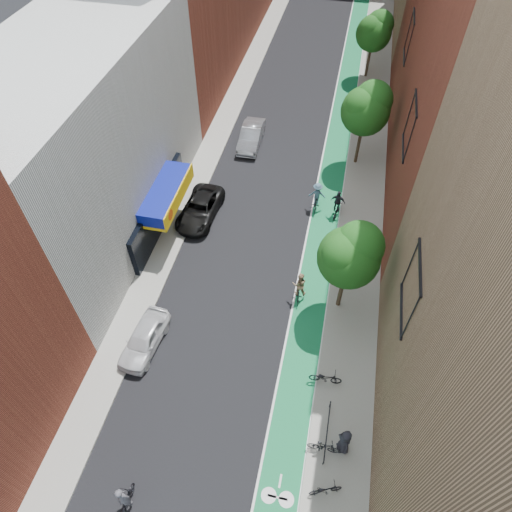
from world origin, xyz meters
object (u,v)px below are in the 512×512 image
Objects in this scene: cyclist_lead at (125,502)px; pedestrian at (345,441)px; cyclist_lane_far at (317,198)px; parked_car_silver at (251,136)px; cyclist_lane_near at (299,288)px; cyclist_lane_mid at (337,206)px; parked_car_black at (200,209)px; parked_car_white at (144,339)px.

cyclist_lead is 1.21× the size of pedestrian.
cyclist_lead is at bearing 72.03° from cyclist_lane_far.
cyclist_lane_far is 16.83m from pedestrian.
parked_car_silver is 15.90m from cyclist_lane_near.
cyclist_lead is at bearing 79.90° from cyclist_lane_mid.
cyclist_lane_near is at bearing -176.73° from pedestrian.
pedestrian is at bearing 105.75° from cyclist_lane_mid.
parked_car_white is at bearing -86.45° from parked_car_black.
cyclist_lane_near is (7.78, 5.07, 0.25)m from parked_car_white.
cyclist_lane_mid is 0.97× the size of cyclist_lane_far.
parked_car_white is at bearing 56.41° from cyclist_lane_far.
cyclist_lane_mid is at bearing 160.98° from cyclist_lane_far.
cyclist_lane_far is (6.20, -6.54, 0.18)m from parked_car_silver.
cyclist_lane_near is (5.60, 12.87, 0.21)m from cyclist_lead.
parked_car_white is at bearing -77.46° from cyclist_lead.
cyclist_lane_mid is at bearing 16.58° from parked_car_black.
parked_car_silver is 24.95m from pedestrian.
parked_car_silver is at bearing -91.84° from cyclist_lead.
cyclist_lane_mid is (9.30, 2.17, 0.12)m from parked_car_black.
parked_car_black is at bearing -101.27° from parked_car_silver.
parked_car_black is at bearing 95.28° from parked_car_white.
cyclist_lane_mid is 16.17m from pedestrian.
cyclist_lane_mid is (7.70, -6.97, 0.05)m from parked_car_silver.
cyclist_lane_near is 7.81m from cyclist_lane_mid.
parked_car_silver is at bearing 83.50° from parked_car_black.
parked_car_silver is 2.12× the size of cyclist_lead.
parked_car_silver is at bearing -74.67° from cyclist_lane_near.
pedestrian is at bearing -47.65° from parked_car_black.
cyclist_lane_far is at bearing -108.05° from cyclist_lead.
cyclist_lane_near reaches higher than pedestrian.
cyclist_lane_mid is at bearing -112.17° from cyclist_lead.
parked_car_black is 2.75× the size of pedestrian.
parked_car_silver is 10.39m from cyclist_lane_mid.
cyclist_lead is at bearing -90.09° from parked_car_silver.
pedestrian reaches higher than parked_car_silver.
cyclist_lead is 1.03× the size of cyclist_lane_near.
parked_car_black is at bearing -42.76° from cyclist_lane_near.
cyclist_lane_far reaches higher than pedestrian.
parked_car_black is 2.35× the size of cyclist_lane_near.
cyclist_lane_near is (7.80, -5.49, 0.25)m from parked_car_black.
parked_car_silver is 2.19× the size of cyclist_lane_near.
cyclist_lead reaches higher than cyclist_lane_near.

